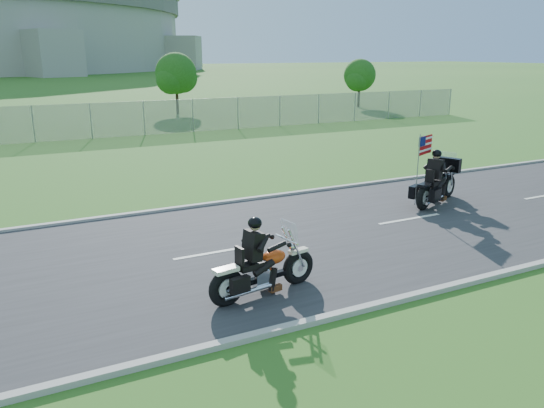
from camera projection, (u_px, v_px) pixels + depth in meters
name	position (u px, v px, depth m)	size (l,w,h in m)	color
ground	(289.00, 241.00, 13.81)	(420.00, 420.00, 0.00)	#285C1C
road	(289.00, 240.00, 13.80)	(120.00, 8.00, 0.04)	#28282B
curb_north	(231.00, 202.00, 17.28)	(120.00, 0.18, 0.12)	#9E9B93
curb_south	(387.00, 303.00, 10.31)	(120.00, 0.18, 0.12)	#9E9B93
fence	(33.00, 124.00, 28.62)	(60.00, 0.03, 2.00)	gray
tree_fence_near	(176.00, 76.00, 41.43)	(3.52, 3.28, 4.75)	#382316
tree_fence_far	(360.00, 77.00, 46.63)	(3.08, 2.87, 4.20)	#382316
motorcycle_lead	(262.00, 271.00, 10.59)	(2.52, 0.88, 1.70)	black
motorcycle_follow	(437.00, 185.00, 17.02)	(2.57, 1.43, 2.27)	black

